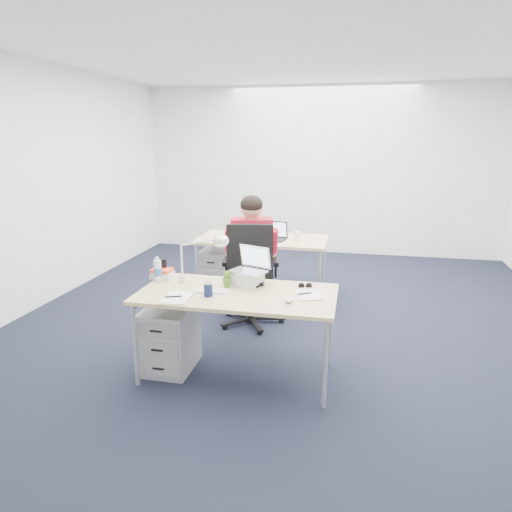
{
  "coord_description": "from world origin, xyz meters",
  "views": [
    {
      "loc": [
        0.6,
        -4.37,
        1.95
      ],
      "look_at": [
        -0.3,
        -0.24,
        0.85
      ],
      "focal_mm": 32.0,
      "sensor_mm": 36.0,
      "label": 1
    }
  ],
  "objects_px": {
    "desk_near": "(237,298)",
    "desk_far": "(262,242)",
    "desk_lamp": "(197,257)",
    "can_koozie": "(208,289)",
    "book_stack": "(162,274)",
    "wireless_keyboard": "(211,291)",
    "dark_laptop": "(272,231)",
    "water_bottle": "(158,269)",
    "seated_person": "(251,258)",
    "office_chair": "(251,296)",
    "bear_figurine": "(227,279)",
    "drawer_pedestal_far": "(217,270)",
    "far_cup": "(297,236)",
    "sunglasses": "(305,286)",
    "cordless_phone": "(164,268)",
    "headphones": "(252,284)",
    "silver_laptop": "(247,267)",
    "drawer_pedestal_near": "(170,338)",
    "computer_mouse": "(289,300)"
  },
  "relations": [
    {
      "from": "can_koozie",
      "to": "book_stack",
      "type": "xyz_separation_m",
      "value": [
        -0.55,
        0.37,
        -0.01
      ]
    },
    {
      "from": "desk_near",
      "to": "water_bottle",
      "type": "relative_size",
      "value": 7.34
    },
    {
      "from": "wireless_keyboard",
      "to": "dark_laptop",
      "type": "xyz_separation_m",
      "value": [
        0.13,
        2.02,
        0.11
      ]
    },
    {
      "from": "desk_near",
      "to": "desk_far",
      "type": "distance_m",
      "value": 2.07
    },
    {
      "from": "office_chair",
      "to": "water_bottle",
      "type": "distance_m",
      "value": 1.23
    },
    {
      "from": "headphones",
      "to": "bear_figurine",
      "type": "bearing_deg",
      "value": -174.42
    },
    {
      "from": "seated_person",
      "to": "book_stack",
      "type": "height_order",
      "value": "seated_person"
    },
    {
      "from": "desk_lamp",
      "to": "book_stack",
      "type": "bearing_deg",
      "value": 177.23
    },
    {
      "from": "desk_lamp",
      "to": "desk_near",
      "type": "bearing_deg",
      "value": -17.23
    },
    {
      "from": "drawer_pedestal_far",
      "to": "sunglasses",
      "type": "relative_size",
      "value": 4.64
    },
    {
      "from": "drawer_pedestal_far",
      "to": "far_cup",
      "type": "relative_size",
      "value": 4.84
    },
    {
      "from": "book_stack",
      "to": "can_koozie",
      "type": "bearing_deg",
      "value": -33.82
    },
    {
      "from": "can_koozie",
      "to": "sunglasses",
      "type": "distance_m",
      "value": 0.82
    },
    {
      "from": "far_cup",
      "to": "cordless_phone",
      "type": "bearing_deg",
      "value": -119.62
    },
    {
      "from": "silver_laptop",
      "to": "far_cup",
      "type": "xyz_separation_m",
      "value": [
        0.19,
        1.8,
        -0.1
      ]
    },
    {
      "from": "desk_far",
      "to": "desk_lamp",
      "type": "xyz_separation_m",
      "value": [
        -0.19,
        -1.88,
        0.27
      ]
    },
    {
      "from": "office_chair",
      "to": "drawer_pedestal_near",
      "type": "distance_m",
      "value": 1.18
    },
    {
      "from": "desk_far",
      "to": "dark_laptop",
      "type": "bearing_deg",
      "value": -27.79
    },
    {
      "from": "desk_near",
      "to": "water_bottle",
      "type": "xyz_separation_m",
      "value": [
        -0.75,
        0.14,
        0.16
      ]
    },
    {
      "from": "seated_person",
      "to": "book_stack",
      "type": "distance_m",
      "value": 1.18
    },
    {
      "from": "can_koozie",
      "to": "dark_laptop",
      "type": "bearing_deg",
      "value": 86.62
    },
    {
      "from": "headphones",
      "to": "water_bottle",
      "type": "relative_size",
      "value": 0.94
    },
    {
      "from": "desk_far",
      "to": "bear_figurine",
      "type": "relative_size",
      "value": 11.14
    },
    {
      "from": "silver_laptop",
      "to": "sunglasses",
      "type": "height_order",
      "value": "silver_laptop"
    },
    {
      "from": "office_chair",
      "to": "bear_figurine",
      "type": "distance_m",
      "value": 1.07
    },
    {
      "from": "desk_near",
      "to": "desk_lamp",
      "type": "height_order",
      "value": "desk_lamp"
    },
    {
      "from": "cordless_phone",
      "to": "desk_lamp",
      "type": "xyz_separation_m",
      "value": [
        0.35,
        -0.1,
        0.15
      ]
    },
    {
      "from": "wireless_keyboard",
      "to": "far_cup",
      "type": "height_order",
      "value": "far_cup"
    },
    {
      "from": "far_cup",
      "to": "seated_person",
      "type": "bearing_deg",
      "value": -118.3
    },
    {
      "from": "desk_near",
      "to": "wireless_keyboard",
      "type": "xyz_separation_m",
      "value": [
        -0.21,
        -0.03,
        0.05
      ]
    },
    {
      "from": "drawer_pedestal_far",
      "to": "desk_lamp",
      "type": "xyz_separation_m",
      "value": [
        0.41,
        -1.88,
        0.68
      ]
    },
    {
      "from": "office_chair",
      "to": "cordless_phone",
      "type": "height_order",
      "value": "office_chair"
    },
    {
      "from": "desk_near",
      "to": "seated_person",
      "type": "height_order",
      "value": "seated_person"
    },
    {
      "from": "drawer_pedestal_near",
      "to": "headphones",
      "type": "height_order",
      "value": "headphones"
    },
    {
      "from": "desk_far",
      "to": "dark_laptop",
      "type": "xyz_separation_m",
      "value": [
        0.13,
        -0.07,
        0.16
      ]
    },
    {
      "from": "computer_mouse",
      "to": "far_cup",
      "type": "relative_size",
      "value": 0.89
    },
    {
      "from": "cordless_phone",
      "to": "dark_laptop",
      "type": "relative_size",
      "value": 0.51
    },
    {
      "from": "desk_near",
      "to": "water_bottle",
      "type": "height_order",
      "value": "water_bottle"
    },
    {
      "from": "drawer_pedestal_far",
      "to": "wireless_keyboard",
      "type": "bearing_deg",
      "value": -74.01
    },
    {
      "from": "water_bottle",
      "to": "seated_person",
      "type": "bearing_deg",
      "value": 62.53
    },
    {
      "from": "computer_mouse",
      "to": "can_koozie",
      "type": "bearing_deg",
      "value": -169.51
    },
    {
      "from": "wireless_keyboard",
      "to": "water_bottle",
      "type": "distance_m",
      "value": 0.58
    },
    {
      "from": "cordless_phone",
      "to": "office_chair",
      "type": "bearing_deg",
      "value": 58.88
    },
    {
      "from": "silver_laptop",
      "to": "book_stack",
      "type": "bearing_deg",
      "value": -161.13
    },
    {
      "from": "sunglasses",
      "to": "desk_far",
      "type": "bearing_deg",
      "value": 99.22
    },
    {
      "from": "sunglasses",
      "to": "computer_mouse",
      "type": "bearing_deg",
      "value": -114.88
    },
    {
      "from": "drawer_pedestal_near",
      "to": "drawer_pedestal_far",
      "type": "xyz_separation_m",
      "value": [
        -0.21,
        2.07,
        0.0
      ]
    },
    {
      "from": "wireless_keyboard",
      "to": "can_koozie",
      "type": "xyz_separation_m",
      "value": [
        0.01,
        -0.11,
        0.05
      ]
    },
    {
      "from": "office_chair",
      "to": "book_stack",
      "type": "bearing_deg",
      "value": -137.06
    },
    {
      "from": "office_chair",
      "to": "book_stack",
      "type": "xyz_separation_m",
      "value": [
        -0.62,
        -0.84,
        0.45
      ]
    }
  ]
}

